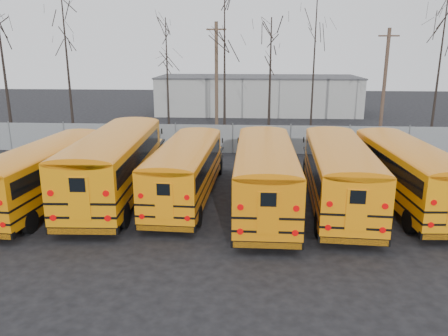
# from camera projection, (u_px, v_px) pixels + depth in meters

# --- Properties ---
(ground) EXTENTS (120.00, 120.00, 0.00)m
(ground) POSITION_uv_depth(u_px,v_px,m) (222.00, 216.00, 19.11)
(ground) COLOR black
(ground) RESTS_ON ground
(fence) EXTENTS (40.00, 0.04, 2.00)m
(fence) POSITION_uv_depth(u_px,v_px,m) (233.00, 139.00, 30.40)
(fence) COLOR gray
(fence) RESTS_ON ground
(distant_building) EXTENTS (22.00, 8.00, 4.00)m
(distant_building) POSITION_uv_depth(u_px,v_px,m) (257.00, 95.00, 49.27)
(distant_building) COLOR #9D9D99
(distant_building) RESTS_ON ground
(bus_a) EXTENTS (3.25, 10.57, 2.92)m
(bus_a) POSITION_uv_depth(u_px,v_px,m) (45.00, 169.00, 20.21)
(bus_a) COLOR black
(bus_a) RESTS_ON ground
(bus_b) EXTENTS (3.18, 12.01, 3.33)m
(bus_b) POSITION_uv_depth(u_px,v_px,m) (116.00, 159.00, 21.04)
(bus_b) COLOR black
(bus_b) RESTS_ON ground
(bus_c) EXTENTS (2.83, 10.41, 2.89)m
(bus_c) POSITION_uv_depth(u_px,v_px,m) (186.00, 166.00, 20.78)
(bus_c) COLOR black
(bus_c) RESTS_ON ground
(bus_d) EXTENTS (2.63, 11.10, 3.10)m
(bus_d) POSITION_uv_depth(u_px,v_px,m) (265.00, 170.00, 19.61)
(bus_d) COLOR black
(bus_d) RESTS_ON ground
(bus_e) EXTENTS (3.18, 11.09, 3.07)m
(bus_e) POSITION_uv_depth(u_px,v_px,m) (339.00, 169.00, 19.85)
(bus_e) COLOR black
(bus_e) RESTS_ON ground
(bus_f) EXTENTS (2.98, 10.72, 2.97)m
(bus_f) POSITION_uv_depth(u_px,v_px,m) (407.00, 168.00, 20.15)
(bus_f) COLOR black
(bus_f) RESTS_ON ground
(utility_pole_left) EXTENTS (1.64, 0.29, 9.21)m
(utility_pole_left) POSITION_uv_depth(u_px,v_px,m) (216.00, 78.00, 36.44)
(utility_pole_left) COLOR brown
(utility_pole_left) RESTS_ON ground
(utility_pole_right) EXTENTS (1.53, 0.27, 8.57)m
(utility_pole_right) POSITION_uv_depth(u_px,v_px,m) (384.00, 85.00, 33.20)
(utility_pole_right) COLOR #4E392C
(utility_pole_right) RESTS_ON ground
(tree_0) EXTENTS (0.26, 0.26, 11.54)m
(tree_0) POSITION_uv_depth(u_px,v_px,m) (4.00, 66.00, 34.46)
(tree_0) COLOR black
(tree_0) RESTS_ON ground
(tree_1) EXTENTS (0.26, 0.26, 11.79)m
(tree_1) POSITION_uv_depth(u_px,v_px,m) (67.00, 64.00, 35.53)
(tree_1) COLOR black
(tree_1) RESTS_ON ground
(tree_2) EXTENTS (0.26, 0.26, 9.25)m
(tree_2) POSITION_uv_depth(u_px,v_px,m) (168.00, 83.00, 32.39)
(tree_2) COLOR black
(tree_2) RESTS_ON ground
(tree_3) EXTENTS (0.26, 0.26, 10.63)m
(tree_3) POSITION_uv_depth(u_px,v_px,m) (225.00, 72.00, 33.57)
(tree_3) COLOR black
(tree_3) RESTS_ON ground
(tree_4) EXTENTS (0.26, 0.26, 9.33)m
(tree_4) POSITION_uv_depth(u_px,v_px,m) (270.00, 81.00, 33.32)
(tree_4) COLOR black
(tree_4) RESTS_ON ground
(tree_5) EXTENTS (0.26, 0.26, 12.33)m
(tree_5) POSITION_uv_depth(u_px,v_px,m) (314.00, 61.00, 34.34)
(tree_5) COLOR black
(tree_5) RESTS_ON ground
(tree_6) EXTENTS (0.26, 0.26, 10.79)m
(tree_6) POSITION_uv_depth(u_px,v_px,m) (438.00, 73.00, 31.27)
(tree_6) COLOR black
(tree_6) RESTS_ON ground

